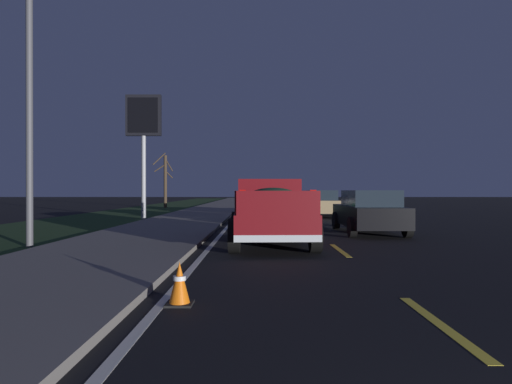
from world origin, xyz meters
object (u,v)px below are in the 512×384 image
Objects in this scene: sedan_black at (369,211)px; street_light_near at (40,63)px; pickup_truck at (270,210)px; sedan_green at (268,206)px; gas_price_sign at (144,126)px; bare_tree_far at (165,180)px; sedan_white at (263,202)px; sedan_tan at (321,203)px; traffic_cone_near at (179,284)px.

street_light_near reaches higher than sedan_black.
pickup_truck reaches higher than sedan_green.
bare_tree_far is at bearing 7.82° from gas_price_sign.
sedan_white is 0.66× the size of gas_price_sign.
sedan_white is 12.52m from sedan_black.
sedan_black is at bearing -178.05° from sedan_tan.
sedan_white is 1.00× the size of sedan_black.
sedan_black is 11.38m from street_light_near.
sedan_black is at bearing -68.38° from street_light_near.
gas_price_sign is at bearing 16.25° from traffic_cone_near.
pickup_truck is 4.73m from sedan_black.
sedan_green is (-7.03, -0.18, 0.00)m from sedan_white.
street_light_near reaches higher than sedan_tan.
bare_tree_far is at bearing 12.42° from traffic_cone_near.
sedan_tan reaches higher than traffic_cone_near.
gas_price_sign reaches higher than sedan_green.
traffic_cone_near is (-5.89, -4.84, -4.68)m from street_light_near.
pickup_truck is 1.23× the size of sedan_tan.
street_light_near is (-8.84, 6.34, 4.17)m from sedan_green.
gas_price_sign is (10.84, 6.52, 4.01)m from pickup_truck.
traffic_cone_near is at bearing 174.18° from sedan_green.
pickup_truck is 6.91m from traffic_cone_near.
gas_price_sign is at bearing 52.43° from sedan_black.
pickup_truck is 1.25× the size of sedan_green.
gas_price_sign is 11.69m from street_light_near.
sedan_black is at bearing -162.87° from sedan_white.
street_light_near reaches higher than sedan_green.
street_light_near is at bearing 39.41° from traffic_cone_near.
sedan_green is at bearing -113.30° from gas_price_sign.
traffic_cone_near is at bearing 166.53° from sedan_tan.
sedan_white and sedan_black have the same top height.
street_light_near reaches higher than bare_tree_far.
sedan_tan is at bearing -13.47° from traffic_cone_near.
street_light_near is at bearing 145.10° from sedan_tan.
sedan_white is 21.80m from traffic_cone_near.
sedan_green is (-4.80, 3.17, 0.00)m from sedan_tan.
street_light_near is (-11.69, -0.29, -0.04)m from gas_price_sign.
sedan_black is at bearing -151.93° from bare_tree_far.
sedan_white is 8.75m from gas_price_sign.
bare_tree_far is (15.09, 2.07, -2.52)m from gas_price_sign.
bare_tree_far reaches higher than traffic_cone_near.
pickup_truck is 0.82× the size of gas_price_sign.
street_light_near is at bearing -178.60° from gas_price_sign.
sedan_tan is (-2.23, -3.36, 0.00)m from sedan_white.
sedan_black and sedan_green have the same top height.
sedan_white reaches higher than traffic_cone_near.
sedan_black is at bearing -27.10° from traffic_cone_near.
gas_price_sign is 15.44m from bare_tree_far.
gas_price_sign is at bearing -172.18° from bare_tree_far.
sedan_tan is (9.73, 0.33, 0.00)m from sedan_black.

